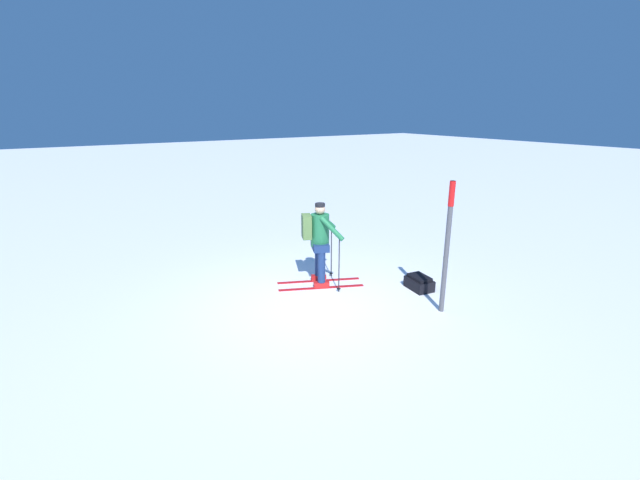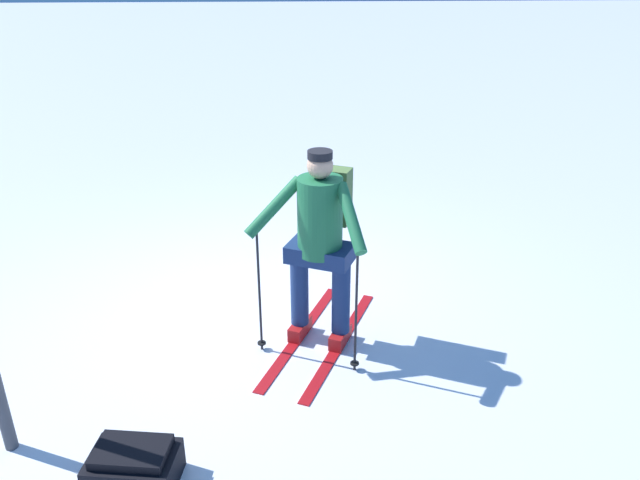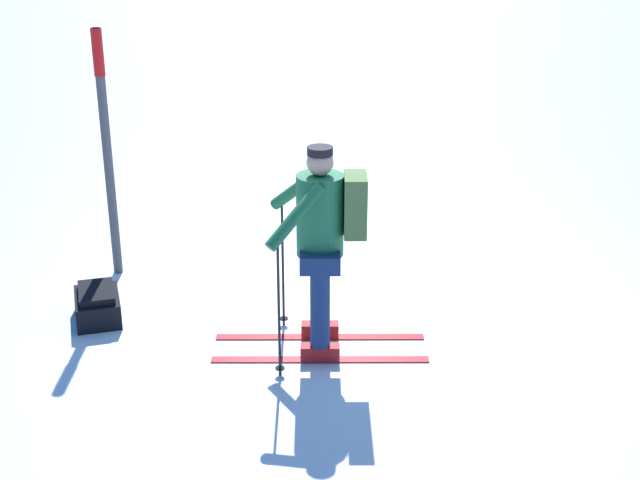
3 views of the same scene
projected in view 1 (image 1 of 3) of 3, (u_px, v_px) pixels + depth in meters
ground_plane at (312, 303)px, 7.74m from camera, size 80.00×80.00×0.00m
skier at (319, 239)px, 8.25m from camera, size 1.72×1.14×1.66m
dropped_backpack at (419, 283)px, 8.29m from camera, size 0.44×0.58×0.27m
trail_marker at (448, 239)px, 7.04m from camera, size 0.10×0.10×2.27m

